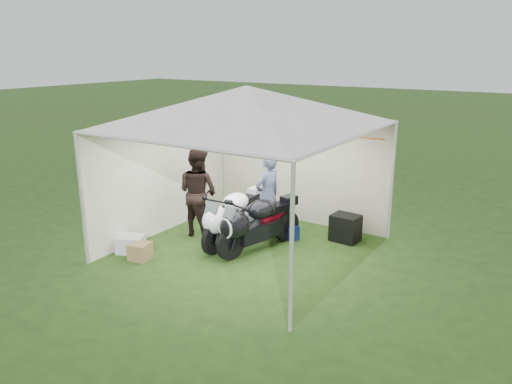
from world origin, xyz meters
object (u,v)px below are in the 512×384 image
person_dark_jacket (198,192)px  equipment_box (345,228)px  motorcycle_white (231,216)px  paddock_stand (289,232)px  canopy_tent (248,110)px  person_blue_jacket (268,196)px  motorcycle_black (255,223)px  crate_1 (140,251)px  crate_0 (131,244)px

person_dark_jacket → equipment_box: 2.96m
motorcycle_white → paddock_stand: motorcycle_white is taller
canopy_tent → person_blue_jacket: size_ratio=3.32×
motorcycle_white → motorcycle_black: bearing=-8.5°
canopy_tent → equipment_box: bearing=46.0°
person_dark_jacket → crate_1: (-0.11, -1.53, -0.73)m
motorcycle_black → crate_0: bearing=-131.2°
paddock_stand → equipment_box: size_ratio=0.69×
motorcycle_white → motorcycle_black: motorcycle_white is taller
canopy_tent → crate_1: bearing=-134.3°
paddock_stand → equipment_box: 1.10m
motorcycle_white → crate_0: bearing=-136.2°
person_blue_jacket → canopy_tent: bearing=14.5°
paddock_stand → equipment_box: equipment_box is taller
motorcycle_white → paddock_stand: (0.81, 0.80, -0.42)m
canopy_tent → paddock_stand: 2.62m
person_dark_jacket → crate_0: person_dark_jacket is taller
motorcycle_white → person_blue_jacket: person_blue_jacket is taller
canopy_tent → motorcycle_black: 2.04m
equipment_box → crate_1: 3.89m
motorcycle_white → crate_1: bearing=-124.0°
motorcycle_white → motorcycle_black: (0.58, -0.07, -0.01)m
canopy_tent → paddock_stand: size_ratio=15.63×
person_blue_jacket → motorcycle_black: bearing=25.8°
paddock_stand → crate_0: 3.02m
crate_0 → crate_1: bearing=-20.4°
canopy_tent → motorcycle_white: bearing=169.3°
motorcycle_white → equipment_box: 2.23m
paddock_stand → person_blue_jacket: 0.83m
motorcycle_white → person_blue_jacket: size_ratio=1.18×
person_dark_jacket → equipment_box: person_dark_jacket is taller
crate_0 → canopy_tent: bearing=35.8°
canopy_tent → motorcycle_black: canopy_tent is taller
motorcycle_black → paddock_stand: size_ratio=5.38×
paddock_stand → person_dark_jacket: bearing=-155.0°
paddock_stand → person_dark_jacket: (-1.63, -0.76, 0.75)m
motorcycle_black → paddock_stand: 0.99m
canopy_tent → motorcycle_black: (0.14, 0.02, -2.03)m
equipment_box → motorcycle_black: bearing=-131.1°
canopy_tent → crate_0: (-1.75, -1.26, -2.42)m
motorcycle_white → person_dark_jacket: size_ratio=1.14×
paddock_stand → canopy_tent: bearing=-112.7°
equipment_box → crate_0: 4.07m
person_blue_jacket → person_dark_jacket: bearing=-51.5°
canopy_tent → person_dark_jacket: canopy_tent is taller
paddock_stand → crate_1: bearing=-127.3°
equipment_box → crate_0: size_ratio=1.11×
person_dark_jacket → paddock_stand: bearing=-152.4°
motorcycle_white → paddock_stand: bearing=42.8°
person_dark_jacket → crate_1: 1.70m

